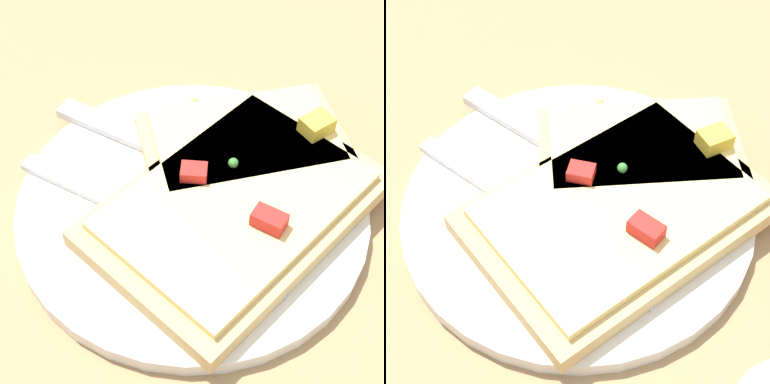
{
  "view_description": "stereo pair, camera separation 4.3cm",
  "coord_description": "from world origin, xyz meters",
  "views": [
    {
      "loc": [
        -0.27,
        -0.06,
        0.35
      ],
      "look_at": [
        0.0,
        0.0,
        0.02
      ],
      "focal_mm": 60.0,
      "sensor_mm": 36.0,
      "label": 1
    },
    {
      "loc": [
        -0.25,
        -0.1,
        0.35
      ],
      "look_at": [
        0.0,
        0.0,
        0.02
      ],
      "focal_mm": 60.0,
      "sensor_mm": 36.0,
      "label": 2
    }
  ],
  "objects": [
    {
      "name": "ground_plane",
      "position": [
        0.0,
        0.0,
        0.0
      ],
      "size": [
        4.0,
        4.0,
        0.0
      ],
      "primitive_type": "plane",
      "color": "#9E7A51"
    },
    {
      "name": "pizza_slice_main",
      "position": [
        -0.01,
        -0.03,
        0.02
      ],
      "size": [
        0.23,
        0.2,
        0.03
      ],
      "rotation": [
        0.0,
        0.0,
        5.75
      ],
      "color": "tan",
      "rests_on": "plate"
    },
    {
      "name": "knife",
      "position": [
        0.04,
        0.03,
        0.01
      ],
      "size": [
        0.08,
        0.2,
        0.01
      ],
      "rotation": [
        0.0,
        0.0,
        4.42
      ],
      "color": "silver",
      "rests_on": "plate"
    },
    {
      "name": "fork",
      "position": [
        -0.03,
        0.01,
        0.01
      ],
      "size": [
        0.08,
        0.2,
        0.01
      ],
      "rotation": [
        0.0,
        0.0,
        4.43
      ],
      "color": "silver",
      "rests_on": "plate"
    },
    {
      "name": "crumb_scatter",
      "position": [
        -0.01,
        0.01,
        0.02
      ],
      "size": [
        0.18,
        0.03,
        0.01
      ],
      "color": "tan",
      "rests_on": "plate"
    },
    {
      "name": "pizza_slice_corner",
      "position": [
        0.05,
        -0.03,
        0.02
      ],
      "size": [
        0.14,
        0.17,
        0.03
      ],
      "rotation": [
        0.0,
        0.0,
        2.03
      ],
      "color": "tan",
      "rests_on": "plate"
    },
    {
      "name": "plate",
      "position": [
        0.0,
        0.0,
        0.01
      ],
      "size": [
        0.24,
        0.24,
        0.01
      ],
      "color": "silver",
      "rests_on": "ground"
    }
  ]
}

